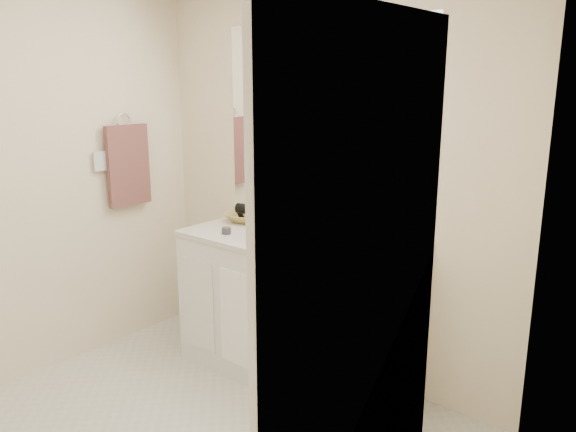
% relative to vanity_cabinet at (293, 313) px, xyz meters
% --- Properties ---
extents(wall_back, '(2.60, 0.02, 2.40)m').
position_rel_vanity_cabinet_xyz_m(wall_back, '(0.00, 0.28, 0.77)').
color(wall_back, '#FEEDC7').
rests_on(wall_back, floor).
extents(wall_left, '(0.02, 2.60, 2.40)m').
position_rel_vanity_cabinet_xyz_m(wall_left, '(-1.30, -1.02, 0.77)').
color(wall_left, '#FEEDC7').
rests_on(wall_left, floor).
extents(wall_right, '(0.02, 2.60, 2.40)m').
position_rel_vanity_cabinet_xyz_m(wall_right, '(1.30, -1.02, 0.77)').
color(wall_right, '#FEEDC7').
rests_on(wall_right, floor).
extents(vanity_cabinet, '(1.50, 0.55, 0.85)m').
position_rel_vanity_cabinet_xyz_m(vanity_cabinet, '(0.00, 0.00, 0.00)').
color(vanity_cabinet, white).
rests_on(vanity_cabinet, floor).
extents(countertop, '(1.52, 0.57, 0.03)m').
position_rel_vanity_cabinet_xyz_m(countertop, '(0.00, 0.00, 0.44)').
color(countertop, silver).
rests_on(countertop, vanity_cabinet).
extents(backsplash, '(1.52, 0.03, 0.08)m').
position_rel_vanity_cabinet_xyz_m(backsplash, '(0.00, 0.26, 0.50)').
color(backsplash, white).
rests_on(backsplash, countertop).
extents(sink_basin, '(0.37, 0.37, 0.02)m').
position_rel_vanity_cabinet_xyz_m(sink_basin, '(0.00, -0.02, 0.44)').
color(sink_basin, beige).
rests_on(sink_basin, countertop).
extents(faucet, '(0.02, 0.02, 0.11)m').
position_rel_vanity_cabinet_xyz_m(faucet, '(0.00, 0.16, 0.51)').
color(faucet, silver).
rests_on(faucet, countertop).
extents(mirror, '(1.48, 0.01, 1.20)m').
position_rel_vanity_cabinet_xyz_m(mirror, '(0.00, 0.27, 1.14)').
color(mirror, white).
rests_on(mirror, wall_back).
extents(blue_mug, '(0.09, 0.09, 0.10)m').
position_rel_vanity_cabinet_xyz_m(blue_mug, '(-0.20, 0.17, 0.51)').
color(blue_mug, '#1737A3').
rests_on(blue_mug, countertop).
extents(tan_cup, '(0.08, 0.08, 0.10)m').
position_rel_vanity_cabinet_xyz_m(tan_cup, '(0.14, 0.09, 0.50)').
color(tan_cup, tan).
rests_on(tan_cup, countertop).
extents(toothbrush, '(0.02, 0.04, 0.21)m').
position_rel_vanity_cabinet_xyz_m(toothbrush, '(0.15, 0.09, 0.60)').
color(toothbrush, '#DA3972').
rests_on(toothbrush, tan_cup).
extents(mouthwash_bottle, '(0.08, 0.08, 0.16)m').
position_rel_vanity_cabinet_xyz_m(mouthwash_bottle, '(0.34, 0.09, 0.53)').
color(mouthwash_bottle, '#0A5B81').
rests_on(mouthwash_bottle, countertop).
extents(clear_pump_bottle, '(0.07, 0.07, 0.16)m').
position_rel_vanity_cabinet_xyz_m(clear_pump_bottle, '(0.57, 0.15, 0.53)').
color(clear_pump_bottle, white).
rests_on(clear_pump_bottle, countertop).
extents(soap_dish, '(0.13, 0.12, 0.01)m').
position_rel_vanity_cabinet_xyz_m(soap_dish, '(0.41, -0.12, 0.46)').
color(soap_dish, silver).
rests_on(soap_dish, countertop).
extents(green_soap, '(0.09, 0.07, 0.03)m').
position_rel_vanity_cabinet_xyz_m(green_soap, '(0.41, -0.12, 0.48)').
color(green_soap, '#95BF2E').
rests_on(green_soap, soap_dish).
extents(orange_comb, '(0.11, 0.06, 0.00)m').
position_rel_vanity_cabinet_xyz_m(orange_comb, '(0.18, -0.16, 0.46)').
color(orange_comb, orange).
rests_on(orange_comb, countertop).
extents(dark_jar, '(0.08, 0.08, 0.04)m').
position_rel_vanity_cabinet_xyz_m(dark_jar, '(-0.44, -0.12, 0.48)').
color(dark_jar, '#37373E').
rests_on(dark_jar, countertop).
extents(soap_bottle_white, '(0.08, 0.08, 0.20)m').
position_rel_vanity_cabinet_xyz_m(soap_bottle_white, '(-0.22, 0.21, 0.55)').
color(soap_bottle_white, white).
rests_on(soap_bottle_white, countertop).
extents(soap_bottle_cream, '(0.09, 0.09, 0.16)m').
position_rel_vanity_cabinet_xyz_m(soap_bottle_cream, '(-0.31, 0.20, 0.53)').
color(soap_bottle_cream, beige).
rests_on(soap_bottle_cream, countertop).
extents(soap_bottle_yellow, '(0.18, 0.18, 0.19)m').
position_rel_vanity_cabinet_xyz_m(soap_bottle_yellow, '(-0.45, 0.23, 0.55)').
color(soap_bottle_yellow, '#E1E157').
rests_on(soap_bottle_yellow, countertop).
extents(wicker_basket, '(0.26, 0.26, 0.06)m').
position_rel_vanity_cabinet_xyz_m(wicker_basket, '(-0.58, 0.18, 0.49)').
color(wicker_basket, '#A48942').
rests_on(wicker_basket, countertop).
extents(hair_dryer, '(0.15, 0.10, 0.07)m').
position_rel_vanity_cabinet_xyz_m(hair_dryer, '(-0.56, 0.18, 0.54)').
color(hair_dryer, black).
rests_on(hair_dryer, wicker_basket).
extents(towel_ring, '(0.01, 0.11, 0.11)m').
position_rel_vanity_cabinet_xyz_m(towel_ring, '(-1.27, -0.25, 1.12)').
color(towel_ring, silver).
rests_on(towel_ring, wall_left).
extents(hand_towel, '(0.04, 0.32, 0.55)m').
position_rel_vanity_cabinet_xyz_m(hand_towel, '(-1.25, -0.25, 0.82)').
color(hand_towel, '#4B2A28').
rests_on(hand_towel, towel_ring).
extents(switch_plate, '(0.01, 0.08, 0.13)m').
position_rel_vanity_cabinet_xyz_m(switch_plate, '(-1.27, -0.45, 0.88)').
color(switch_plate, silver).
rests_on(switch_plate, wall_left).
extents(door, '(0.02, 0.82, 2.00)m').
position_rel_vanity_cabinet_xyz_m(door, '(1.29, -1.32, 0.57)').
color(door, white).
rests_on(door, floor).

